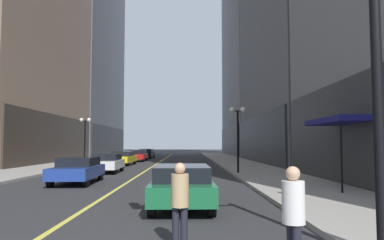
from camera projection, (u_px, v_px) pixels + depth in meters
ground_plane at (158, 163)px, 38.12m from camera, size 200.00×200.00×0.00m
sidewalk_left at (80, 162)px, 38.03m from camera, size 4.50×78.00×0.15m
sidewalk_right at (236, 162)px, 38.23m from camera, size 4.50×78.00×0.15m
lane_centre_stripe at (158, 163)px, 38.12m from camera, size 0.16×70.00×0.01m
storefront_awning_right at (338, 121)px, 15.66m from camera, size 1.60×4.07×3.12m
car_green at (182, 184)px, 11.35m from camera, size 1.95×4.47×1.32m
car_blue at (78, 169)px, 18.27m from camera, size 2.03×4.57×1.32m
car_white at (107, 162)px, 25.05m from camera, size 1.93×4.03×1.32m
car_yellow at (123, 158)px, 34.11m from camera, size 2.10×4.83×1.32m
car_red at (138, 155)px, 41.98m from camera, size 1.82×4.71×1.32m
car_black at (146, 153)px, 51.43m from camera, size 2.09×4.70×1.32m
pedestrian_in_white_shirt at (294, 213)px, 5.37m from camera, size 0.41×0.41×1.65m
pedestrian_in_tan_trench at (180, 199)px, 6.87m from camera, size 0.38×0.38×1.63m
traffic_light_near_right at (316, 42)px, 6.21m from camera, size 3.43×0.35×5.65m
street_lamp_left_far at (85, 131)px, 33.34m from camera, size 1.06×0.36×4.43m
street_lamp_right_mid at (238, 125)px, 23.42m from camera, size 1.06×0.36×4.43m
fire_hydrant_right at (291, 188)px, 13.04m from camera, size 0.28×0.28×0.80m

